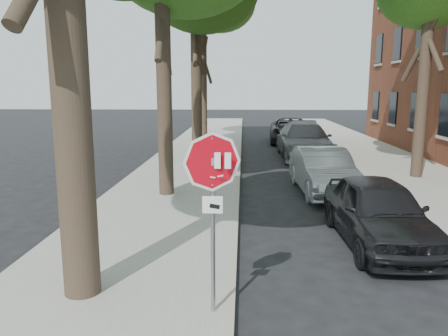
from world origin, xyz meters
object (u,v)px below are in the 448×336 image
at_px(car_d, 291,130).
at_px(car_b, 323,171).
at_px(tree_far, 203,20).
at_px(car_c, 304,141).
at_px(stop_sign, 213,188).
at_px(car_a, 378,211).

bearing_deg(car_d, car_b, -88.64).
xyz_separation_m(tree_far, car_d, (5.32, -0.50, -6.47)).
relative_size(tree_far, car_c, 1.64).
height_order(car_c, car_d, car_c).
relative_size(tree_far, car_b, 2.17).
distance_m(stop_sign, tree_far, 21.88).
xyz_separation_m(stop_sign, tree_far, (-2.02, 21.14, 5.26)).
bearing_deg(tree_far, stop_sign, -84.54).
bearing_deg(car_a, tree_far, 104.71).
height_order(car_a, car_c, car_c).
height_order(car_a, car_d, car_d).
relative_size(car_a, car_d, 0.77).
distance_m(stop_sign, car_a, 4.82).
xyz_separation_m(car_a, car_c, (0.00, 11.51, 0.12)).
height_order(stop_sign, car_a, stop_sign).
distance_m(car_b, car_d, 12.83).
distance_m(car_a, car_d, 17.35).
bearing_deg(car_c, car_a, -90.63).
xyz_separation_m(tree_far, car_c, (5.32, -6.34, -6.39)).
bearing_deg(car_b, car_a, -88.58).
bearing_deg(car_a, car_c, 88.12).
height_order(car_a, car_b, car_a).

